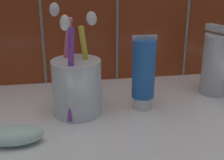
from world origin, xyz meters
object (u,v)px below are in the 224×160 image
at_px(sink_faucet, 219,62).
at_px(soap_bar, 15,135).
at_px(toothbrush_cup, 77,85).
at_px(toothpaste_tube, 143,73).

bearing_deg(sink_faucet, soap_bar, -93.53).
distance_m(toothbrush_cup, soap_bar, 0.13).
height_order(sink_faucet, soap_bar, sink_faucet).
xyz_separation_m(toothbrush_cup, toothpaste_tube, (0.11, 0.00, 0.01)).
xyz_separation_m(toothbrush_cup, soap_bar, (-0.09, -0.08, -0.04)).
xyz_separation_m(sink_faucet, soap_bar, (-0.36, -0.12, -0.05)).
distance_m(toothpaste_tube, sink_faucet, 0.16).
distance_m(toothbrush_cup, toothpaste_tube, 0.11).
bearing_deg(soap_bar, sink_faucet, 18.55).
bearing_deg(toothpaste_tube, toothbrush_cup, -179.98).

